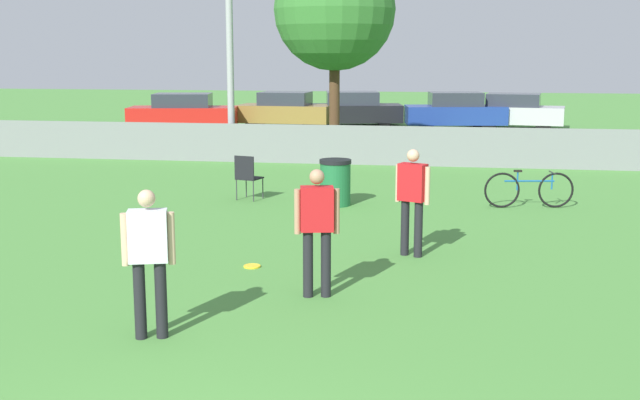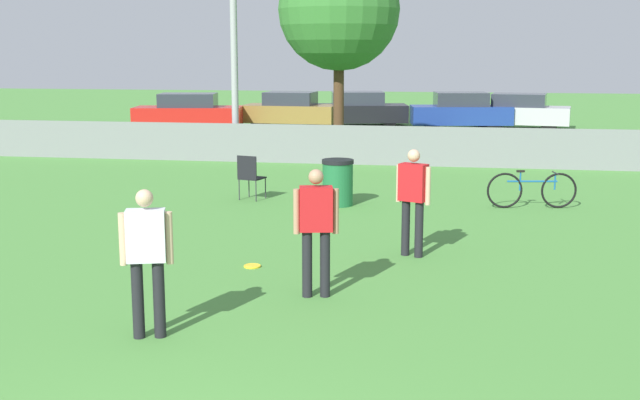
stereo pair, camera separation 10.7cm
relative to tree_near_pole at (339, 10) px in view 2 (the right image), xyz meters
The scene contains 14 objects.
fence_backline 4.78m from the tree_near_pole, 52.59° to the right, with size 26.71×0.07×1.21m.
tree_near_pole is the anchor object (origin of this frame).
player_defender_red 13.11m from the tree_near_pole, 76.30° to the right, with size 0.53×0.37×1.66m.
player_receiver_white 16.75m from the tree_near_pole, 88.74° to the right, with size 0.56×0.33×1.66m.
player_thrower_red 15.12m from the tree_near_pole, 82.56° to the right, with size 0.57×0.30×1.66m.
frisbee_disc 14.05m from the tree_near_pole, 86.87° to the right, with size 0.25×0.25×0.03m.
folding_chair_sideline 8.96m from the tree_near_pole, 94.83° to the right, with size 0.56×0.57×0.96m.
bicycle_sideline 10.31m from the tree_near_pole, 57.25° to the right, with size 1.80×0.47×0.77m.
trash_bin 9.31m from the tree_near_pole, 81.55° to the right, with size 0.65×0.65×0.95m.
parked_car_red 10.81m from the tree_near_pole, 135.79° to the left, with size 4.59×2.54×1.45m.
parked_car_tan 10.21m from the tree_near_pole, 110.90° to the left, with size 4.00×2.02×1.45m.
parked_car_dark 10.32m from the tree_near_pole, 93.78° to the left, with size 4.46×2.61×1.45m.
parked_car_blue 10.40m from the tree_near_pole, 67.69° to the left, with size 4.24×2.30×1.49m.
parked_car_silver 11.84m from the tree_near_pole, 57.51° to the left, with size 4.27×2.33×1.43m.
Camera 2 is at (1.90, -4.10, 3.11)m, focal length 45.00 mm.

